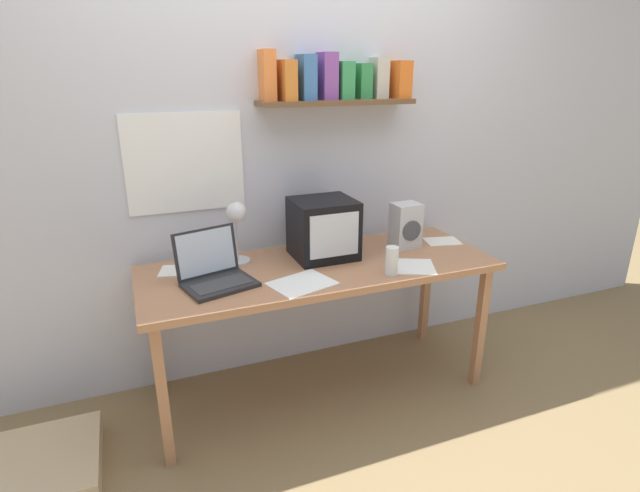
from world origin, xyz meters
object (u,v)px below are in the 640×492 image
crt_monitor (323,229)px  corner_desk (320,276)px  space_heater (406,225)px  floor_cushion (38,469)px  loose_paper_near_laptop (442,241)px  open_notebook (302,283)px  printed_handout (188,270)px  loose_paper_near_monitor (412,266)px  juice_glass (392,262)px  desk_lamp (237,224)px  laptop (214,270)px

crt_monitor → corner_desk: bearing=-119.8°
space_heater → floor_cushion: (-1.88, -0.23, -0.80)m
crt_monitor → floor_cushion: bearing=-169.8°
loose_paper_near_laptop → floor_cushion: size_ratio=0.44×
open_notebook → printed_handout: bearing=142.7°
open_notebook → floor_cushion: open_notebook is taller
crt_monitor → printed_handout: crt_monitor is taller
open_notebook → loose_paper_near_monitor: 0.58m
printed_handout → crt_monitor: bearing=-4.9°
loose_paper_near_monitor → juice_glass: bearing=-162.9°
desk_lamp → crt_monitor: bearing=-1.9°
open_notebook → printed_handout: (-0.46, 0.35, 0.00)m
juice_glass → floor_cushion: bearing=177.1°
space_heater → floor_cushion: bearing=-175.5°
loose_paper_near_monitor → printed_handout: same height
open_notebook → loose_paper_near_monitor: (0.57, -0.01, 0.00)m
open_notebook → loose_paper_near_monitor: size_ratio=1.15×
laptop → juice_glass: bearing=-29.8°
open_notebook → floor_cushion: (-1.19, 0.03, -0.68)m
floor_cushion → loose_paper_near_laptop: bearing=6.2°
juice_glass → loose_paper_near_monitor: size_ratio=0.49×
loose_paper_near_laptop → laptop: bearing=-175.6°
corner_desk → printed_handout: printed_handout is taller
printed_handout → floor_cushion: bearing=-156.3°
space_heater → loose_paper_near_monitor: 0.32m
desk_lamp → loose_paper_near_monitor: bearing=-20.5°
corner_desk → crt_monitor: size_ratio=5.64×
loose_paper_near_laptop → desk_lamp: bearing=176.8°
juice_glass → floor_cushion: (-1.62, 0.08, -0.74)m
open_notebook → printed_handout: size_ratio=1.10×
printed_handout → loose_paper_near_monitor: bearing=-19.1°
laptop → juice_glass: 0.83m
desk_lamp → printed_handout: 0.33m
corner_desk → floor_cushion: (-1.35, -0.15, -0.62)m
corner_desk → open_notebook: size_ratio=5.42×
loose_paper_near_laptop → space_heater: bearing=179.0°
open_notebook → printed_handout: same height
loose_paper_near_laptop → loose_paper_near_monitor: bearing=-143.6°
laptop → printed_handout: laptop is taller
juice_glass → open_notebook: bearing=173.4°
crt_monitor → desk_lamp: (-0.44, 0.03, 0.07)m
crt_monitor → juice_glass: (0.21, -0.34, -0.09)m
desk_lamp → open_notebook: (0.22, -0.32, -0.22)m
open_notebook → desk_lamp: bearing=123.9°
space_heater → open_notebook: 0.75m
laptop → space_heater: bearing=-9.5°
juice_glass → crt_monitor: bearing=121.7°
crt_monitor → loose_paper_near_monitor: bearing=-40.6°
juice_glass → floor_cushion: 1.79m
printed_handout → laptop: bearing=-63.8°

